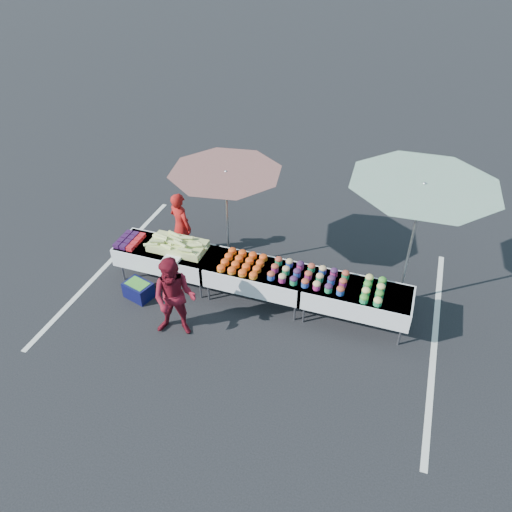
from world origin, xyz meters
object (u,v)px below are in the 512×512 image
(table_right, at_px, (356,297))
(customer, at_px, (175,298))
(table_left, at_px, (166,255))
(table_center, at_px, (256,275))
(vendor, at_px, (181,226))
(umbrella_right, at_px, (422,195))
(storage_bin, at_px, (138,290))
(umbrella_left, at_px, (226,180))

(table_right, distance_m, customer, 3.05)
(table_left, xyz_separation_m, customer, (0.82, -1.23, 0.18))
(table_center, bearing_deg, table_left, 180.00)
(table_center, xyz_separation_m, vendor, (-1.86, 0.80, 0.15))
(table_right, height_order, umbrella_right, umbrella_right)
(table_center, relative_size, vendor, 1.28)
(customer, bearing_deg, table_right, 12.18)
(umbrella_right, bearing_deg, table_center, -162.26)
(table_left, relative_size, table_center, 1.00)
(table_center, relative_size, customer, 1.22)
(customer, bearing_deg, table_left, 112.04)
(vendor, xyz_separation_m, umbrella_right, (4.36, 0.00, 1.52))
(table_left, distance_m, storage_bin, 0.82)
(table_left, distance_m, vendor, 0.81)
(table_center, relative_size, storage_bin, 3.25)
(table_right, xyz_separation_m, customer, (-2.78, -1.23, 0.18))
(umbrella_right, distance_m, storage_bin, 5.24)
(table_center, relative_size, umbrella_left, 0.75)
(umbrella_left, xyz_separation_m, storage_bin, (-1.23, -1.45, -1.76))
(table_center, xyz_separation_m, umbrella_left, (-0.85, 0.80, 1.34))
(table_right, distance_m, umbrella_right, 1.98)
(table_left, height_order, umbrella_left, umbrella_left)
(storage_bin, bearing_deg, customer, -12.30)
(storage_bin, bearing_deg, umbrella_left, 65.23)
(table_right, distance_m, vendor, 3.75)
(table_right, bearing_deg, table_left, 180.00)
(table_right, relative_size, vendor, 1.28)
(vendor, bearing_deg, storage_bin, 104.86)
(table_right, height_order, storage_bin, table_right)
(table_left, relative_size, umbrella_right, 0.60)
(table_left, height_order, vendor, vendor)
(umbrella_left, height_order, storage_bin, umbrella_left)
(vendor, distance_m, umbrella_left, 1.56)
(customer, xyz_separation_m, umbrella_left, (0.13, 2.03, 1.16))
(table_center, distance_m, umbrella_right, 3.11)
(table_left, xyz_separation_m, table_center, (1.80, 0.00, 0.00))
(vendor, bearing_deg, table_right, -168.93)
(table_left, bearing_deg, vendor, 94.61)
(table_left, height_order, table_right, same)
(table_right, bearing_deg, storage_bin, -170.49)
(umbrella_left, relative_size, umbrella_right, 0.80)
(table_center, bearing_deg, vendor, 156.86)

